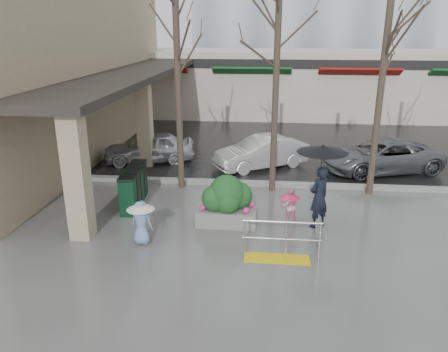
% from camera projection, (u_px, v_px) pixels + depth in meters
% --- Properties ---
extents(ground, '(120.00, 120.00, 0.00)m').
position_uv_depth(ground, '(228.00, 235.00, 11.94)').
color(ground, '#51514F').
rests_on(ground, ground).
extents(street_asphalt, '(120.00, 36.00, 0.01)m').
position_uv_depth(street_asphalt, '(255.00, 103.00, 32.65)').
color(street_asphalt, black).
rests_on(street_asphalt, ground).
extents(curb, '(120.00, 0.30, 0.15)m').
position_uv_depth(curb, '(238.00, 183.00, 15.68)').
color(curb, gray).
rests_on(curb, ground).
extents(near_building, '(6.00, 18.00, 8.00)m').
position_uv_depth(near_building, '(40.00, 61.00, 19.03)').
color(near_building, tan).
rests_on(near_building, ground).
extents(canopy_slab, '(2.80, 18.00, 0.25)m').
position_uv_depth(canopy_slab, '(134.00, 70.00, 18.75)').
color(canopy_slab, '#2D2823').
rests_on(canopy_slab, pillar_front).
extents(pillar_front, '(0.55, 0.55, 3.50)m').
position_uv_depth(pillar_front, '(77.00, 176.00, 11.27)').
color(pillar_front, tan).
rests_on(pillar_front, ground).
extents(pillar_back, '(0.55, 0.55, 3.50)m').
position_uv_depth(pillar_back, '(145.00, 123.00, 17.39)').
color(pillar_back, tan).
rests_on(pillar_back, ground).
extents(storefront_row, '(34.00, 6.74, 4.00)m').
position_uv_depth(storefront_row, '(285.00, 82.00, 28.02)').
color(storefront_row, beige).
rests_on(storefront_row, ground).
extents(handrail, '(1.90, 0.50, 1.03)m').
position_uv_depth(handrail, '(280.00, 245.00, 10.56)').
color(handrail, yellow).
rests_on(handrail, ground).
extents(tree_west, '(3.20, 3.20, 6.80)m').
position_uv_depth(tree_west, '(177.00, 37.00, 13.87)').
color(tree_west, '#382B21').
rests_on(tree_west, ground).
extents(tree_midwest, '(3.20, 3.20, 7.00)m').
position_uv_depth(tree_midwest, '(278.00, 32.00, 13.53)').
color(tree_midwest, '#382B21').
rests_on(tree_midwest, ground).
extents(tree_mideast, '(3.20, 3.20, 6.50)m').
position_uv_depth(tree_mideast, '(386.00, 45.00, 13.34)').
color(tree_mideast, '#382B21').
rests_on(tree_mideast, ground).
extents(woman, '(1.40, 1.40, 2.42)m').
position_uv_depth(woman, '(321.00, 177.00, 11.97)').
color(woman, black).
rests_on(woman, ground).
extents(child_pink, '(0.60, 0.60, 1.05)m').
position_uv_depth(child_pink, '(290.00, 203.00, 12.52)').
color(child_pink, pink).
rests_on(child_pink, ground).
extents(child_blue, '(0.72, 0.72, 1.19)m').
position_uv_depth(child_blue, '(141.00, 218.00, 11.25)').
color(child_blue, '#748FCE').
rests_on(child_blue, ground).
extents(planter, '(1.70, 1.00, 1.48)m').
position_uv_depth(planter, '(227.00, 201.00, 12.39)').
color(planter, '#65645E').
rests_on(planter, ground).
extents(news_boxes, '(0.64, 2.17, 1.19)m').
position_uv_depth(news_boxes, '(134.00, 187.00, 13.82)').
color(news_boxes, '#0B341D').
rests_on(news_boxes, ground).
extents(car_a, '(3.96, 2.42, 1.26)m').
position_uv_depth(car_a, '(149.00, 147.00, 18.19)').
color(car_a, '#B4B4B9').
rests_on(car_a, ground).
extents(car_b, '(3.96, 3.12, 1.26)m').
position_uv_depth(car_b, '(261.00, 152.00, 17.46)').
color(car_b, white).
rests_on(car_b, ground).
extents(car_c, '(4.93, 3.23, 1.26)m').
position_uv_depth(car_c, '(382.00, 156.00, 16.99)').
color(car_c, slate).
rests_on(car_c, ground).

